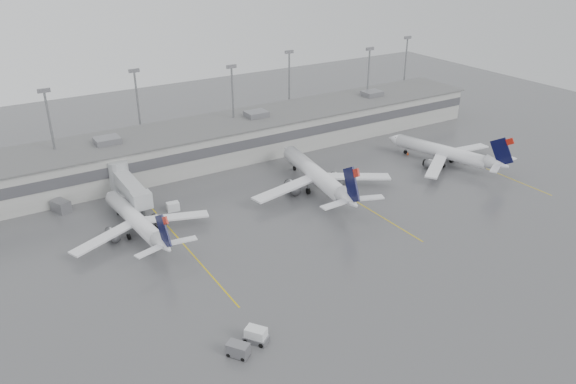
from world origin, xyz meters
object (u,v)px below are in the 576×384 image
jet_far_right (447,152)px  jet_mid_right (318,175)px  jet_mid_left (137,220)px  baggage_tug (256,336)px

jet_far_right → jet_mid_right: bearing=157.1°
jet_mid_left → jet_mid_right: (36.77, -1.26, 0.59)m
jet_mid_left → jet_mid_right: bearing=-6.6°
jet_mid_right → jet_far_right: (32.52, -3.56, -0.39)m
jet_mid_right → jet_far_right: bearing=2.5°
jet_mid_left → jet_far_right: (69.28, -4.82, 0.20)m
jet_mid_left → baggage_tug: 35.51m
jet_far_right → baggage_tug: jet_far_right is taller
jet_mid_right → jet_far_right: jet_mid_right is taller
jet_mid_right → baggage_tug: 47.24m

